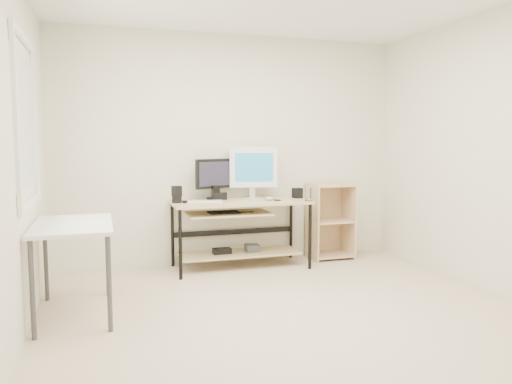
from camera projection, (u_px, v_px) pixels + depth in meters
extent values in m
cube|color=beige|center=(296.00, 318.00, 3.98)|extent=(4.00, 4.00, 0.01)
cube|color=silver|center=(232.00, 150.00, 5.74)|extent=(4.00, 0.01, 2.60)
cube|color=silver|center=(490.00, 168.00, 1.94)|extent=(4.00, 0.01, 2.60)
cube|color=silver|center=(13.00, 157.00, 3.25)|extent=(0.01, 4.00, 2.60)
cube|color=silver|center=(506.00, 153.00, 4.44)|extent=(0.01, 4.00, 2.60)
cube|color=white|center=(27.00, 122.00, 3.80)|extent=(0.01, 1.00, 1.20)
cube|color=tan|center=(240.00, 202.00, 5.47)|extent=(1.50, 0.65, 0.03)
cube|color=tan|center=(228.00, 214.00, 5.39)|extent=(0.90, 0.49, 0.02)
cube|color=tan|center=(239.00, 253.00, 5.58)|extent=(1.35, 0.46, 0.02)
cube|color=black|center=(224.00, 212.00, 5.38)|extent=(0.33, 0.22, 0.01)
cylinder|color=black|center=(247.00, 212.00, 5.40)|extent=(0.14, 0.01, 0.01)
cube|color=#3C3C3E|center=(252.00, 248.00, 5.62)|extent=(0.15, 0.15, 0.08)
cube|color=black|center=(222.00, 251.00, 5.52)|extent=(0.20, 0.12, 0.06)
cylinder|color=black|center=(180.00, 245.00, 5.03)|extent=(0.04, 0.04, 0.72)
cylinder|color=black|center=(173.00, 235.00, 5.57)|extent=(0.04, 0.04, 0.72)
cylinder|color=black|center=(310.00, 237.00, 5.45)|extent=(0.04, 0.04, 0.72)
cylinder|color=black|center=(291.00, 228.00, 5.99)|extent=(0.04, 0.04, 0.72)
cube|color=white|center=(73.00, 225.00, 3.97)|extent=(0.60, 1.00, 0.03)
cylinder|color=#3C3C3E|center=(32.00, 290.00, 3.50)|extent=(0.04, 0.04, 0.72)
cylinder|color=#3C3C3E|center=(46.00, 260.00, 4.37)|extent=(0.04, 0.04, 0.72)
cylinder|color=#3C3C3E|center=(109.00, 284.00, 3.65)|extent=(0.04, 0.04, 0.72)
cylinder|color=#3C3C3E|center=(107.00, 256.00, 4.53)|extent=(0.04, 0.04, 0.72)
cube|color=#DBB888|center=(312.00, 222.00, 5.89)|extent=(0.02, 0.40, 0.90)
cube|color=#DBB888|center=(348.00, 220.00, 6.03)|extent=(0.02, 0.40, 0.90)
cube|color=#DBB888|center=(323.00, 219.00, 6.14)|extent=(0.50, 0.02, 0.90)
cube|color=#DBB888|center=(330.00, 254.00, 6.00)|extent=(0.46, 0.38, 0.02)
cube|color=#DBB888|center=(330.00, 221.00, 5.96)|extent=(0.46, 0.38, 0.02)
cube|color=#DBB888|center=(331.00, 185.00, 5.92)|extent=(0.46, 0.38, 0.02)
cylinder|color=black|center=(216.00, 198.00, 5.60)|extent=(0.21, 0.21, 0.02)
cylinder|color=black|center=(215.00, 193.00, 5.59)|extent=(0.05, 0.05, 0.10)
cube|color=black|center=(215.00, 174.00, 5.57)|extent=(0.48, 0.23, 0.33)
cube|color=black|center=(216.00, 174.00, 5.54)|extent=(0.39, 0.16, 0.26)
cube|color=silver|center=(253.00, 197.00, 5.72)|extent=(0.20, 0.17, 0.02)
cylinder|color=silver|center=(253.00, 192.00, 5.71)|extent=(0.05, 0.05, 0.11)
cube|color=white|center=(253.00, 167.00, 5.68)|extent=(0.54, 0.16, 0.46)
cube|color=teal|center=(254.00, 167.00, 5.65)|extent=(0.45, 0.10, 0.37)
cube|color=white|center=(202.00, 201.00, 5.34)|extent=(0.45, 0.18, 0.02)
ellipsoid|color=#B9B9BE|center=(269.00, 198.00, 5.50)|extent=(0.10, 0.14, 0.04)
cube|color=black|center=(220.00, 196.00, 5.54)|extent=(0.16, 0.07, 0.08)
cube|color=black|center=(177.00, 200.00, 5.27)|extent=(0.09, 0.09, 0.07)
cube|color=black|center=(177.00, 191.00, 5.26)|extent=(0.11, 0.11, 0.11)
cube|color=black|center=(297.00, 193.00, 5.72)|extent=(0.11, 0.11, 0.12)
cube|color=black|center=(216.00, 193.00, 5.53)|extent=(0.09, 0.07, 0.16)
cylinder|color=black|center=(185.00, 202.00, 5.27)|extent=(0.08, 0.08, 0.03)
cube|color=black|center=(277.00, 200.00, 5.49)|extent=(0.09, 0.14, 0.01)
cylinder|color=#A37249|center=(308.00, 201.00, 5.42)|extent=(0.10, 0.10, 0.01)
cylinder|color=white|center=(308.00, 194.00, 5.41)|extent=(0.08, 0.08, 0.15)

